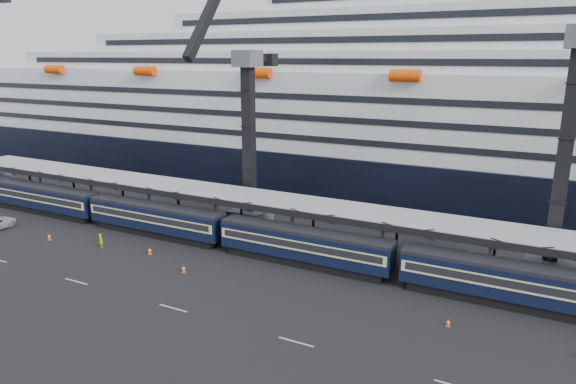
# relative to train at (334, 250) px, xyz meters

# --- Properties ---
(ground) EXTENTS (260.00, 260.00, 0.00)m
(ground) POSITION_rel_train_xyz_m (4.65, -10.00, -2.20)
(ground) COLOR black
(ground) RESTS_ON ground
(train) EXTENTS (133.05, 3.00, 4.05)m
(train) POSITION_rel_train_xyz_m (0.00, 0.00, 0.00)
(train) COLOR black
(train) RESTS_ON ground
(canopy) EXTENTS (130.00, 6.25, 5.53)m
(canopy) POSITION_rel_train_xyz_m (4.65, 4.00, 3.05)
(canopy) COLOR gray
(canopy) RESTS_ON ground
(cruise_ship) EXTENTS (214.09, 28.84, 34.00)m
(cruise_ship) POSITION_rel_train_xyz_m (3.57, 35.99, 10.14)
(cruise_ship) COLOR black
(cruise_ship) RESTS_ON ground
(crane_dark_near) EXTENTS (4.50, 17.75, 35.08)m
(crane_dark_near) POSITION_rel_train_xyz_m (-15.35, 8.59, 9.73)
(crane_dark_near) COLOR #47494F
(crane_dark_near) RESTS_ON ground
(crane_dark_mid) EXTENTS (4.50, 18.24, 39.64)m
(crane_dark_mid) POSITION_rel_train_xyz_m (19.65, 7.59, 11.16)
(crane_dark_mid) COLOR #47494F
(crane_dark_mid) RESTS_ON ground
(worker) EXTENTS (0.68, 0.50, 1.70)m
(worker) POSITION_rel_train_xyz_m (-26.12, -6.24, -1.35)
(worker) COLOR #ADDC0B
(worker) RESTS_ON ground
(traffic_cone_a) EXTENTS (0.43, 0.43, 0.85)m
(traffic_cone_a) POSITION_rel_train_xyz_m (-33.64, -7.21, -1.78)
(traffic_cone_a) COLOR #FF4D08
(traffic_cone_a) RESTS_ON ground
(traffic_cone_b) EXTENTS (0.44, 0.44, 0.87)m
(traffic_cone_b) POSITION_rel_train_xyz_m (-19.79, -5.24, -1.77)
(traffic_cone_b) COLOR #FF4D08
(traffic_cone_b) RESTS_ON ground
(traffic_cone_c) EXTENTS (0.41, 0.41, 0.81)m
(traffic_cone_c) POSITION_rel_train_xyz_m (-13.35, -7.46, -1.80)
(traffic_cone_c) COLOR #FF4D08
(traffic_cone_c) RESTS_ON ground
(traffic_cone_d) EXTENTS (0.34, 0.34, 0.68)m
(traffic_cone_d) POSITION_rel_train_xyz_m (12.64, -6.21, -1.86)
(traffic_cone_d) COLOR #FF4D08
(traffic_cone_d) RESTS_ON ground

